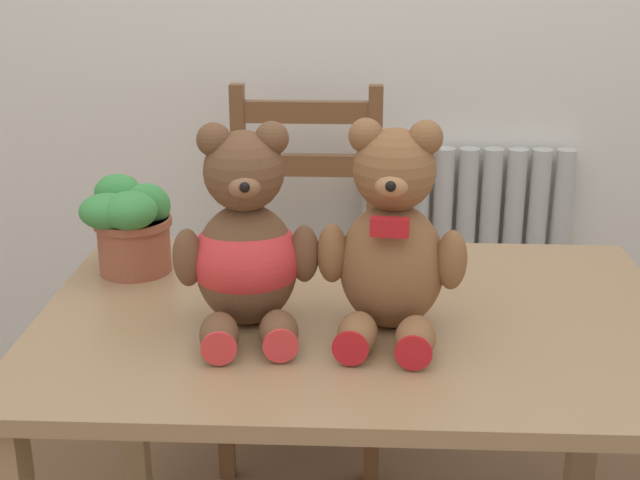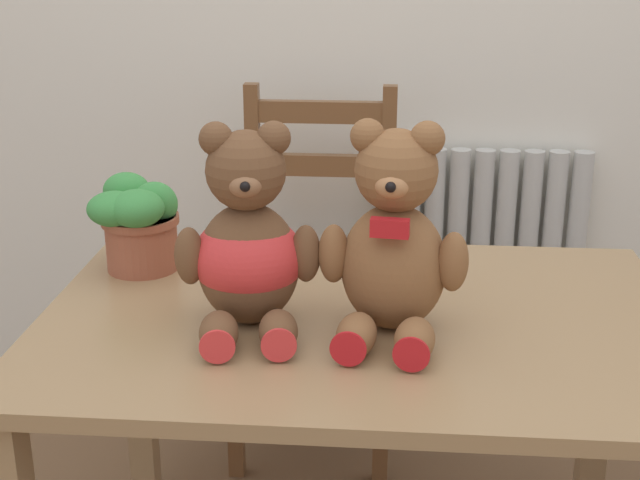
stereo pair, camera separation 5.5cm
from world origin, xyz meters
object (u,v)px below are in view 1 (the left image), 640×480
Objects in this scene: teddy_bear_left at (248,248)px; potted_plant at (131,222)px; teddy_bear_right at (394,243)px; wooden_chair_behind at (305,274)px.

teddy_bear_left is 0.37m from potted_plant.
teddy_bear_right reaches higher than teddy_bear_left.
teddy_bear_right reaches higher than potted_plant.
wooden_chair_behind is at bearing -101.51° from teddy_bear_left.
teddy_bear_right reaches higher than wooden_chair_behind.
teddy_bear_left is 1.90× the size of potted_plant.
potted_plant is at bearing 60.81° from wooden_chair_behind.
wooden_chair_behind is 5.06× the size of potted_plant.
wooden_chair_behind is at bearing 60.81° from potted_plant.
teddy_bear_left is at bearing 5.37° from teddy_bear_right.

